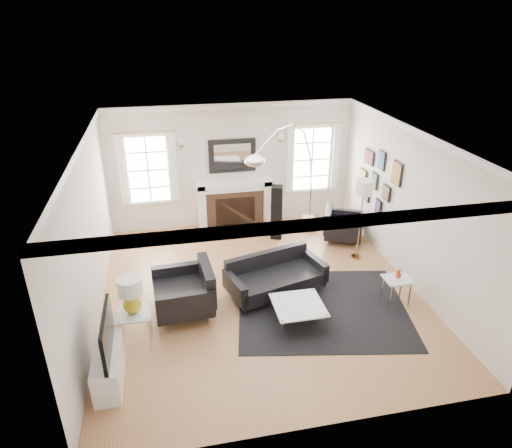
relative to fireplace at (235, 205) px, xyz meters
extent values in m
plane|color=#A16A43|center=(0.00, -2.79, -0.54)|extent=(6.00, 6.00, 0.00)
cube|color=silver|center=(0.00, 0.21, 0.86)|extent=(5.50, 0.04, 2.80)
cube|color=silver|center=(0.00, -5.79, 0.86)|extent=(5.50, 0.04, 2.80)
cube|color=silver|center=(-2.75, -2.79, 0.86)|extent=(0.04, 6.00, 2.80)
cube|color=silver|center=(2.75, -2.79, 0.86)|extent=(0.04, 6.00, 2.80)
cube|color=white|center=(0.00, -2.79, 2.26)|extent=(5.50, 6.00, 0.02)
cube|color=white|center=(0.00, -2.79, 2.20)|extent=(5.50, 6.00, 0.12)
cube|color=white|center=(-0.75, 0.01, 0.01)|extent=(0.18, 0.38, 1.10)
cube|color=white|center=(0.75, 0.01, 0.01)|extent=(0.18, 0.38, 1.10)
cube|color=white|center=(0.00, 0.01, 0.51)|extent=(1.70, 0.38, 0.12)
cube|color=white|center=(0.00, 0.01, 0.41)|extent=(1.50, 0.34, 0.10)
cube|color=brown|center=(0.00, 0.03, -0.09)|extent=(1.30, 0.30, 0.90)
cube|color=black|center=(0.00, -0.07, -0.16)|extent=(0.90, 0.10, 0.76)
cube|color=brown|center=(0.00, -0.24, -0.52)|extent=(1.70, 0.50, 0.04)
cube|color=black|center=(0.00, 0.17, 1.11)|extent=(1.05, 0.06, 0.75)
cube|color=white|center=(0.00, 0.13, 1.11)|extent=(0.82, 0.02, 0.55)
cube|color=white|center=(-1.85, 0.18, 0.91)|extent=(1.00, 0.05, 1.60)
cube|color=white|center=(-1.85, 0.15, 0.91)|extent=(0.84, 0.02, 1.44)
cube|color=white|center=(-2.40, 0.08, 0.96)|extent=(0.14, 0.05, 1.55)
cube|color=white|center=(-1.30, 0.08, 0.96)|extent=(0.14, 0.05, 1.55)
cube|color=white|center=(1.85, 0.18, 0.91)|extent=(1.00, 0.05, 1.60)
cube|color=white|center=(1.85, 0.15, 0.91)|extent=(0.84, 0.02, 1.44)
cube|color=white|center=(1.30, 0.08, 0.96)|extent=(0.14, 0.05, 1.55)
cube|color=white|center=(2.40, 0.08, 0.96)|extent=(0.14, 0.05, 1.55)
cube|color=black|center=(2.72, -2.19, 1.31)|extent=(0.03, 0.34, 0.44)
cube|color=#AE702E|center=(2.70, -2.19, 1.31)|extent=(0.01, 0.29, 0.39)
cube|color=black|center=(2.72, -1.54, 1.36)|extent=(0.03, 0.28, 0.38)
cube|color=#325C8A|center=(2.70, -1.54, 1.36)|extent=(0.01, 0.23, 0.33)
cube|color=black|center=(2.72, -0.99, 1.26)|extent=(0.03, 0.40, 0.30)
cube|color=#902C49|center=(2.70, -0.99, 1.26)|extent=(0.01, 0.35, 0.25)
cube|color=black|center=(2.72, -1.89, 0.81)|extent=(0.03, 0.30, 0.30)
cube|color=brown|center=(2.70, -1.89, 0.81)|extent=(0.01, 0.25, 0.25)
cube|color=black|center=(2.72, -1.34, 0.86)|extent=(0.03, 0.26, 0.34)
cube|color=#477345|center=(2.70, -1.34, 0.86)|extent=(0.01, 0.21, 0.29)
cube|color=black|center=(2.72, -0.79, 0.81)|extent=(0.03, 0.32, 0.24)
cube|color=#B8B24F|center=(2.70, -0.79, 0.81)|extent=(0.01, 0.27, 0.19)
cube|color=black|center=(2.72, -1.64, 0.41)|extent=(0.03, 0.24, 0.30)
cube|color=#53366D|center=(2.70, -1.64, 0.41)|extent=(0.01, 0.19, 0.25)
cube|color=black|center=(2.72, -1.04, 0.41)|extent=(0.03, 0.28, 0.22)
cube|color=#A15E68|center=(2.70, -1.04, 0.41)|extent=(0.01, 0.23, 0.17)
cube|color=white|center=(-2.45, -4.49, -0.29)|extent=(0.35, 1.00, 0.50)
cube|color=black|center=(-2.40, -4.49, 0.26)|extent=(0.05, 1.00, 0.58)
cube|color=black|center=(0.94, -3.48, -0.54)|extent=(3.20, 2.82, 0.01)
cube|color=black|center=(0.27, -2.89, -0.29)|extent=(1.79, 1.19, 0.27)
cube|color=black|center=(0.17, -2.56, -0.09)|extent=(1.61, 0.57, 0.45)
cube|color=black|center=(-0.50, -3.11, -0.18)|extent=(0.33, 0.78, 0.35)
cube|color=black|center=(1.04, -2.67, -0.18)|extent=(0.33, 0.78, 0.35)
cube|color=black|center=(-1.38, -3.15, -0.22)|extent=(0.97, 0.97, 0.34)
cube|color=black|center=(-0.96, -3.12, 0.03)|extent=(0.22, 0.92, 0.57)
cube|color=black|center=(-1.40, -2.69, -0.08)|extent=(0.92, 0.20, 0.43)
cube|color=black|center=(-1.35, -3.60, -0.08)|extent=(0.92, 0.20, 0.43)
cube|color=black|center=(2.20, -1.18, -0.27)|extent=(1.01, 1.01, 0.29)
cube|color=black|center=(1.89, -1.04, -0.06)|extent=(0.43, 0.75, 0.48)
cube|color=black|center=(2.04, -1.53, -0.16)|extent=(0.75, 0.42, 0.36)
cube|color=black|center=(2.36, -0.83, -0.16)|extent=(0.75, 0.42, 0.36)
cube|color=silver|center=(0.41, -3.78, -0.20)|extent=(0.79, 0.79, 0.02)
cylinder|color=silver|center=(0.06, -4.14, -0.37)|extent=(0.04, 0.04, 0.35)
cylinder|color=silver|center=(0.77, -4.14, -0.37)|extent=(0.04, 0.04, 0.35)
cylinder|color=silver|center=(0.06, -3.42, -0.37)|extent=(0.04, 0.04, 0.35)
cylinder|color=silver|center=(0.77, -3.42, -0.37)|extent=(0.04, 0.04, 0.35)
cube|color=silver|center=(-2.12, -3.74, 0.00)|extent=(0.50, 0.50, 0.02)
cylinder|color=silver|center=(-2.33, -3.95, -0.27)|extent=(0.04, 0.04, 0.55)
cylinder|color=silver|center=(-1.91, -3.95, -0.27)|extent=(0.04, 0.04, 0.55)
cylinder|color=silver|center=(-2.33, -3.53, -0.27)|extent=(0.04, 0.04, 0.55)
cylinder|color=silver|center=(-1.91, -3.53, -0.27)|extent=(0.04, 0.04, 0.55)
cube|color=silver|center=(2.20, -3.60, -0.05)|extent=(0.45, 0.38, 0.02)
cylinder|color=silver|center=(2.01, -3.75, -0.29)|extent=(0.04, 0.04, 0.50)
cylinder|color=silver|center=(2.39, -3.75, -0.29)|extent=(0.04, 0.04, 0.50)
cylinder|color=silver|center=(2.01, -3.45, -0.29)|extent=(0.04, 0.04, 0.50)
cylinder|color=silver|center=(2.39, -3.45, -0.29)|extent=(0.04, 0.04, 0.50)
sphere|color=gold|center=(-2.12, -3.74, 0.15)|extent=(0.27, 0.27, 0.27)
cylinder|color=gold|center=(-2.12, -3.74, 0.28)|extent=(0.04, 0.04, 0.11)
cylinder|color=white|center=(-2.12, -3.74, 0.46)|extent=(0.36, 0.36, 0.26)
sphere|color=#BB3218|center=(2.20, -3.60, 0.03)|extent=(0.10, 0.10, 0.10)
sphere|color=#BB3218|center=(2.20, -3.60, 0.10)|extent=(0.07, 0.07, 0.07)
cube|color=white|center=(1.68, -0.41, -0.43)|extent=(0.28, 0.45, 0.22)
ellipsoid|color=silver|center=(0.11, -1.76, 1.59)|extent=(0.38, 0.38, 0.23)
cylinder|color=#AF733C|center=(2.20, -1.97, -0.53)|extent=(0.21, 0.21, 0.03)
cylinder|color=#AF733C|center=(2.20, -1.97, 0.19)|extent=(0.03, 0.03, 1.47)
cylinder|color=white|center=(2.20, -1.97, 0.98)|extent=(0.34, 0.34, 0.27)
cube|color=black|center=(0.81, -0.76, 0.06)|extent=(0.30, 0.30, 1.21)
camera|label=1|loc=(-1.46, -9.51, 4.09)|focal=32.00mm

